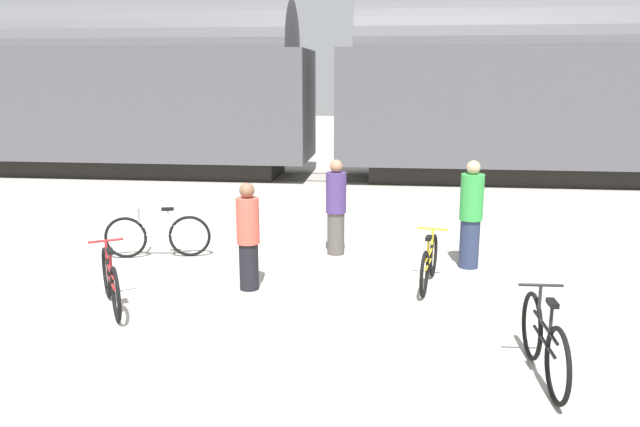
% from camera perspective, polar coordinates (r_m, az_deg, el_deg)
% --- Properties ---
extents(ground_plane, '(80.00, 80.00, 0.00)m').
position_cam_1_polar(ground_plane, '(8.04, -8.79, -10.11)').
color(ground_plane, '#A8A399').
extents(freight_train, '(51.23, 3.02, 5.23)m').
position_cam_1_polar(freight_train, '(18.83, 0.37, 11.56)').
color(freight_train, black).
rests_on(freight_train, ground_plane).
extents(rail_near, '(63.23, 0.07, 0.01)m').
position_cam_1_polar(rail_near, '(18.37, 0.12, 2.99)').
color(rail_near, '#4C4238').
rests_on(rail_near, ground_plane).
extents(rail_far, '(63.23, 0.07, 0.01)m').
position_cam_1_polar(rail_far, '(19.78, 0.59, 3.68)').
color(rail_far, '#4C4238').
rests_on(rail_far, ground_plane).
extents(bicycle_yellow, '(0.46, 1.62, 0.83)m').
position_cam_1_polar(bicycle_yellow, '(9.40, 9.95, -4.46)').
color(bicycle_yellow, black).
rests_on(bicycle_yellow, ground_plane).
extents(bicycle_maroon, '(0.93, 1.47, 0.89)m').
position_cam_1_polar(bicycle_maroon, '(8.83, -18.58, -5.90)').
color(bicycle_maroon, black).
rests_on(bicycle_maroon, ground_plane).
extents(bicycle_black, '(0.46, 1.72, 0.94)m').
position_cam_1_polar(bicycle_black, '(6.92, 19.79, -11.03)').
color(bicycle_black, black).
rests_on(bicycle_black, ground_plane).
extents(bicycle_silver, '(1.77, 0.49, 0.89)m').
position_cam_1_polar(bicycle_silver, '(11.04, -14.61, -1.97)').
color(bicycle_silver, black).
rests_on(bicycle_silver, ground_plane).
extents(person_in_green, '(0.37, 0.37, 1.76)m').
position_cam_1_polar(person_in_green, '(10.30, 13.63, -0.13)').
color(person_in_green, '#283351').
rests_on(person_in_green, ground_plane).
extents(person_in_red, '(0.33, 0.33, 1.58)m').
position_cam_1_polar(person_in_red, '(9.05, -6.58, -2.12)').
color(person_in_red, black).
rests_on(person_in_red, ground_plane).
extents(person_in_purple, '(0.35, 0.35, 1.66)m').
position_cam_1_polar(person_in_purple, '(10.78, 1.47, 0.55)').
color(person_in_purple, '#514C47').
rests_on(person_in_purple, ground_plane).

